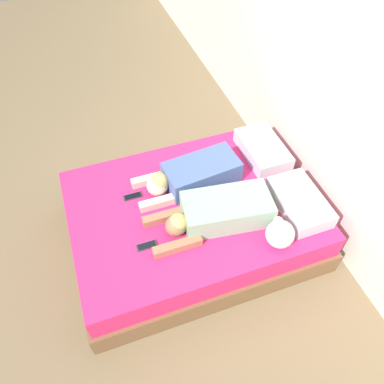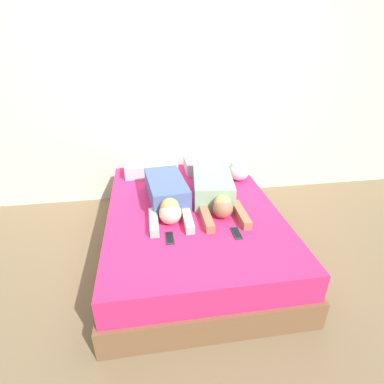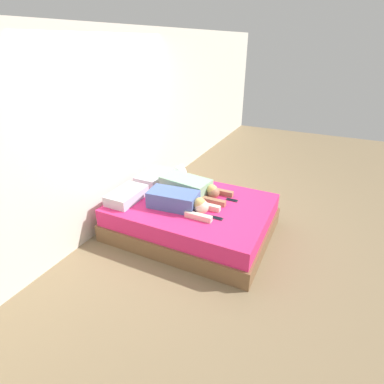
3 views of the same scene
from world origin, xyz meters
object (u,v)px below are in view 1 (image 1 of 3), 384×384
bed (192,220)px  pillow_head_left (263,149)px  person_right (218,212)px  cell_phone_left (133,196)px  pillow_head_right (300,202)px  cell_phone_right (147,246)px  person_left (191,176)px  plush_toy (280,234)px

bed → pillow_head_left: bearing=112.2°
person_right → cell_phone_left: (-0.47, -0.58, -0.10)m
pillow_head_right → cell_phone_left: pillow_head_right is taller
pillow_head_right → person_right: size_ratio=0.56×
pillow_head_left → cell_phone_right: bearing=-64.5°
person_right → bed: bearing=-150.0°
person_left → cell_phone_right: person_left is taller
person_left → plush_toy: size_ratio=4.02×
pillow_head_right → person_right: (-0.11, -0.69, 0.03)m
pillow_head_left → plush_toy: bearing=-19.4°
cell_phone_left → cell_phone_right: 0.52m
cell_phone_right → pillow_head_right: bearing=87.5°
cell_phone_left → cell_phone_right: size_ratio=1.00×
pillow_head_right → person_right: person_right is taller
pillow_head_left → pillow_head_right: same height
pillow_head_right → person_right: bearing=-98.7°
bed → cell_phone_left: 0.57m
bed → person_right: 0.43m
cell_phone_left → plush_toy: 1.26m
person_right → pillow_head_right: bearing=81.3°
person_left → person_right: bearing=7.8°
plush_toy → person_left: bearing=-152.0°
pillow_head_left → cell_phone_right: (0.61, -1.29, -0.06)m
person_right → plush_toy: 0.51m
cell_phone_right → person_left: bearing=132.4°
pillow_head_left → cell_phone_left: pillow_head_left is taller
cell_phone_left → person_left: bearing=87.1°
bed → plush_toy: size_ratio=9.07×
bed → person_left: (-0.22, 0.07, 0.34)m
person_right → cell_phone_left: 0.76m
pillow_head_left → pillow_head_right: 0.67m
pillow_head_left → person_left: (0.12, -0.75, 0.03)m
pillow_head_left → person_left: size_ratio=0.62×
person_left → person_right: person_left is taller
person_right → plush_toy: size_ratio=4.44×
person_right → pillow_head_left: bearing=129.4°
pillow_head_left → plush_toy: (0.92, -0.32, 0.05)m
pillow_head_left → cell_phone_right: 1.43m
pillow_head_left → person_right: size_ratio=0.56×
bed → plush_toy: bearing=40.4°
cell_phone_left → plush_toy: size_ratio=0.69×
bed → plush_toy: plush_toy is taller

